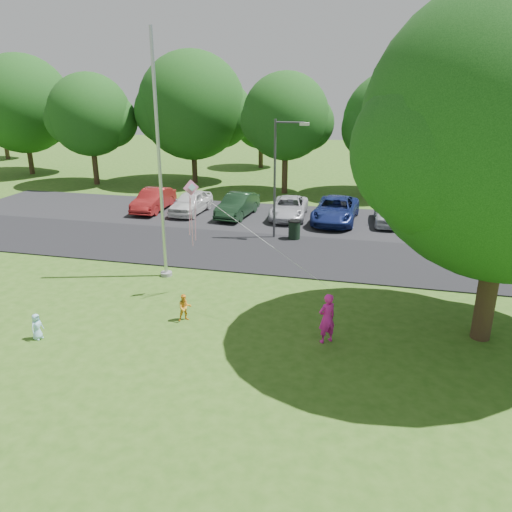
% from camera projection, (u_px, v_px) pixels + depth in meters
% --- Properties ---
extents(ground, '(120.00, 120.00, 0.00)m').
position_uv_depth(ground, '(205.00, 339.00, 16.42)').
color(ground, '#2F5817').
rests_on(ground, ground).
extents(park_road, '(60.00, 6.00, 0.06)m').
position_uv_depth(park_road, '(265.00, 252.00, 24.66)').
color(park_road, black).
rests_on(park_road, ground).
extents(parking_strip, '(42.00, 7.00, 0.06)m').
position_uv_depth(parking_strip, '(288.00, 219.00, 30.62)').
color(parking_strip, black).
rests_on(parking_strip, ground).
extents(flagpole, '(0.50, 0.50, 10.00)m').
position_uv_depth(flagpole, '(160.00, 181.00, 20.40)').
color(flagpole, '#B7BABF').
rests_on(flagpole, ground).
extents(street_lamp, '(1.75, 0.31, 6.23)m').
position_uv_depth(street_lamp, '(280.00, 169.00, 25.72)').
color(street_lamp, '#3F3F44').
rests_on(street_lamp, ground).
extents(trash_can, '(0.67, 0.67, 1.06)m').
position_uv_depth(trash_can, '(294.00, 230.00, 26.52)').
color(trash_can, black).
rests_on(trash_can, ground).
extents(big_tree, '(9.43, 8.80, 11.06)m').
position_uv_depth(big_tree, '(510.00, 139.00, 14.33)').
color(big_tree, '#332316').
rests_on(big_tree, ground).
extents(tree_row, '(64.35, 11.94, 10.88)m').
position_uv_depth(tree_row, '(332.00, 114.00, 36.39)').
color(tree_row, '#332316').
rests_on(tree_row, ground).
extents(horizon_trees, '(77.46, 7.20, 7.02)m').
position_uv_depth(horizon_trees, '(369.00, 124.00, 45.15)').
color(horizon_trees, '#332316').
rests_on(horizon_trees, ground).
extents(parked_cars, '(19.89, 5.40, 1.45)m').
position_uv_depth(parked_cars, '(298.00, 208.00, 30.26)').
color(parked_cars, maroon).
rests_on(parked_cars, ground).
extents(woman, '(0.73, 0.71, 1.69)m').
position_uv_depth(woman, '(327.00, 318.00, 15.98)').
color(woman, '#DF1D9D').
rests_on(woman, ground).
extents(child_yellow, '(0.61, 0.58, 0.99)m').
position_uv_depth(child_yellow, '(185.00, 308.00, 17.55)').
color(child_yellow, orange).
rests_on(child_yellow, ground).
extents(child_blue, '(0.37, 0.49, 0.89)m').
position_uv_depth(child_blue, '(37.00, 327.00, 16.30)').
color(child_blue, '#A0D9F5').
rests_on(child_blue, ground).
extents(kite, '(5.71, 2.93, 2.68)m').
position_uv_depth(kite, '(194.00, 201.00, 18.56)').
color(kite, pink).
rests_on(kite, ground).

